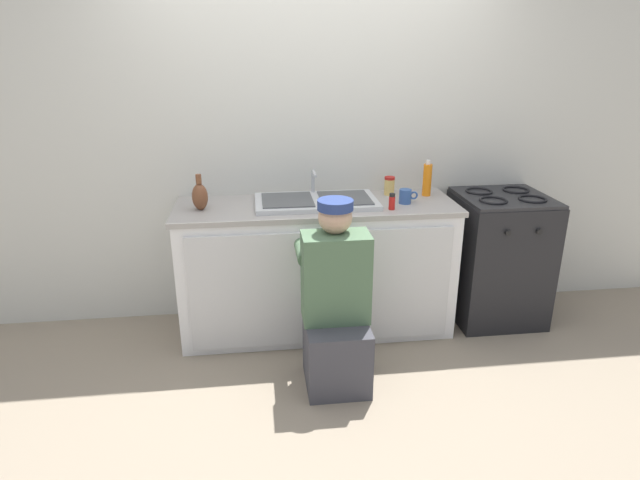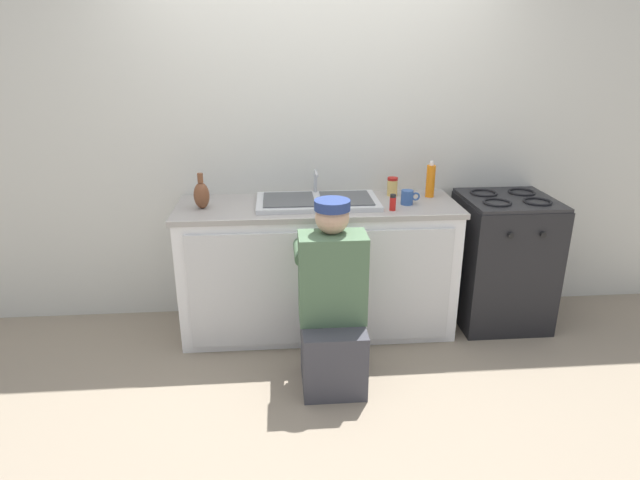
# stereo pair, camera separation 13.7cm
# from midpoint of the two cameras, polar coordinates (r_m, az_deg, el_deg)

# --- Properties ---
(ground_plane) EXTENTS (12.00, 12.00, 0.00)m
(ground_plane) POSITION_cam_midpoint_polar(r_m,az_deg,el_deg) (3.63, -0.90, -11.38)
(ground_plane) COLOR gray
(back_wall) EXTENTS (6.00, 0.10, 2.50)m
(back_wall) POSITION_cam_midpoint_polar(r_m,az_deg,el_deg) (3.80, -2.10, 10.30)
(back_wall) COLOR silver
(back_wall) RESTS_ON ground_plane
(counter_cabinet) EXTENTS (1.82, 0.62, 0.87)m
(counter_cabinet) POSITION_cam_midpoint_polar(r_m,az_deg,el_deg) (3.69, -1.44, -3.22)
(counter_cabinet) COLOR white
(counter_cabinet) RESTS_ON ground_plane
(countertop) EXTENTS (1.86, 0.62, 0.03)m
(countertop) POSITION_cam_midpoint_polar(r_m,az_deg,el_deg) (3.54, -1.52, 3.60)
(countertop) COLOR #9E9993
(countertop) RESTS_ON counter_cabinet
(sink_double_basin) EXTENTS (0.80, 0.44, 0.19)m
(sink_double_basin) POSITION_cam_midpoint_polar(r_m,az_deg,el_deg) (3.53, -1.52, 4.18)
(sink_double_basin) COLOR silver
(sink_double_basin) RESTS_ON countertop
(stove_range) EXTENTS (0.61, 0.62, 0.93)m
(stove_range) POSITION_cam_midpoint_polar(r_m,az_deg,el_deg) (4.02, 17.47, -1.77)
(stove_range) COLOR black
(stove_range) RESTS_ON ground_plane
(plumber_person) EXTENTS (0.42, 0.61, 1.10)m
(plumber_person) POSITION_cam_midpoint_polar(r_m,az_deg,el_deg) (3.10, 0.42, -7.55)
(plumber_person) COLOR #3F3F47
(plumber_person) RESTS_ON ground_plane
(coffee_mug) EXTENTS (0.13, 0.08, 0.09)m
(coffee_mug) POSITION_cam_midpoint_polar(r_m,az_deg,el_deg) (3.57, 8.04, 4.63)
(coffee_mug) COLOR #335699
(coffee_mug) RESTS_ON countertop
(vase_decorative) EXTENTS (0.10, 0.10, 0.23)m
(vase_decorative) POSITION_cam_midpoint_polar(r_m,az_deg,el_deg) (3.48, -13.80, 4.56)
(vase_decorative) COLOR brown
(vase_decorative) RESTS_ON countertop
(condiment_jar) EXTENTS (0.07, 0.07, 0.13)m
(condiment_jar) POSITION_cam_midpoint_polar(r_m,az_deg,el_deg) (3.76, 6.37, 5.76)
(condiment_jar) COLOR #DBB760
(condiment_jar) RESTS_ON countertop
(spice_bottle_red) EXTENTS (0.04, 0.04, 0.10)m
(spice_bottle_red) POSITION_cam_midpoint_polar(r_m,az_deg,el_deg) (3.42, 6.54, 4.07)
(spice_bottle_red) COLOR red
(spice_bottle_red) RESTS_ON countertop
(soap_bottle_orange) EXTENTS (0.06, 0.06, 0.25)m
(soap_bottle_orange) POSITION_cam_midpoint_polar(r_m,az_deg,el_deg) (3.77, 10.33, 6.36)
(soap_bottle_orange) COLOR orange
(soap_bottle_orange) RESTS_ON countertop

